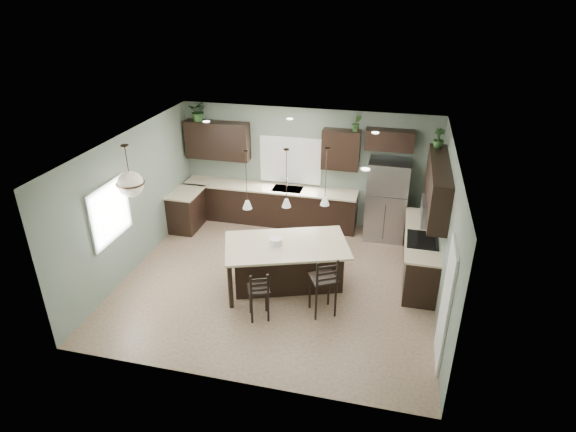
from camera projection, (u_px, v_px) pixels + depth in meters
The scene contains 32 objects.
ground at pixel (278, 280), 9.56m from camera, with size 6.00×6.00×0.00m, color #9E8466.
pantry_door at pixel (445, 306), 7.14m from camera, with size 0.04×0.82×2.04m, color white.
window_back at pixel (291, 160), 11.35m from camera, with size 1.35×0.02×1.00m, color white.
window_left at pixel (109, 212), 8.81m from camera, with size 0.02×1.10×1.00m, color white.
left_return_cabs at pixel (186, 211), 11.41m from camera, with size 0.60×0.90×0.90m, color black.
left_return_countertop at pixel (185, 193), 11.20m from camera, with size 0.66×0.96×0.04m, color beige.
back_lower_cabs at pixel (270, 205), 11.68m from camera, with size 4.20×0.60×0.90m, color black.
back_countertop at pixel (269, 188), 11.45m from camera, with size 4.20×0.66×0.04m, color beige.
sink_inset at pixel (288, 189), 11.35m from camera, with size 0.70×0.45×0.01m, color gray.
faucet at pixel (287, 184), 11.26m from camera, with size 0.02×0.02×0.28m, color silver.
back_upper_left at pixel (217, 140), 11.40m from camera, with size 1.55×0.34×0.90m, color black.
back_upper_right at pixel (341, 150), 10.78m from camera, with size 0.85×0.34×0.90m, color black.
fridge_header at pixel (390, 140), 10.43m from camera, with size 1.05×0.34×0.45m, color black.
right_lower_cabs at pixel (420, 255), 9.56m from camera, with size 0.60×2.35×0.90m, color black.
right_countertop at pixel (422, 234), 9.36m from camera, with size 0.66×2.35×0.04m, color beige.
cooktop at pixel (423, 240), 9.11m from camera, with size 0.58×0.75×0.02m, color black.
wall_oven_front at pixel (405, 260), 9.38m from camera, with size 0.01×0.72×0.60m, color gray.
right_upper_cabs at pixel (438, 186), 8.87m from camera, with size 0.34×2.35×0.90m, color black.
microwave at pixel (432, 212), 8.82m from camera, with size 0.40×0.75×0.40m, color gray.
refrigerator at pixel (387, 200), 10.81m from camera, with size 0.90×0.74×1.85m, color #93939B.
kitchen_island at pixel (287, 265), 9.20m from camera, with size 2.28×1.30×0.92m, color black.
serving_dish at pixel (276, 242), 8.95m from camera, with size 0.24×0.24×0.14m, color silver.
bar_stool_left at pixel (259, 294), 8.31m from camera, with size 0.36×0.36×0.98m, color black.
bar_stool_right at pixel (323, 285), 8.39m from camera, with size 0.44×0.44×1.18m, color black.
pendant_left at pixel (246, 180), 8.34m from camera, with size 0.17×0.17×1.10m, color white, non-canonical shape.
pendant_center at pixel (286, 178), 8.41m from camera, with size 0.17×0.17×1.10m, color white, non-canonical shape.
pendant_right at pixel (326, 177), 8.48m from camera, with size 0.17×0.17×1.10m, color silver, non-canonical shape.
chandelier at pixel (128, 171), 8.59m from camera, with size 0.51×0.51×0.99m, color #F6E7C9, non-canonical shape.
plant_back_left at pixel (199, 111), 11.16m from camera, with size 0.43×0.37×0.48m, color #295224.
plant_back_right at pixel (357, 123), 10.41m from camera, with size 0.20×0.17×0.37m, color #315A27.
plant_right_wall at pixel (439, 138), 9.38m from camera, with size 0.21×0.21×0.38m, color #294E22.
room_shell at pixel (278, 203), 8.81m from camera, with size 6.00×6.00×6.00m.
Camera 1 is at (2.06, -7.75, 5.37)m, focal length 30.00 mm.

